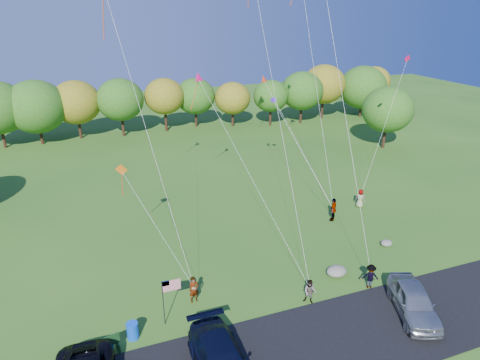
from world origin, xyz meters
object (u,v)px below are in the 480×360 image
object	(u,v)px
flyer_c	(370,276)
trash_barrel	(133,331)
park_bench	(100,347)
flyer_e	(360,198)
minivan_silver	(414,301)
flyer_d	(333,209)
flyer_b	(310,292)
flyer_a	(194,289)

from	to	relation	value
flyer_c	trash_barrel	distance (m)	14.26
flyer_c	park_bench	xyz separation A→B (m)	(-15.89, -0.01, -0.22)
park_bench	flyer_e	bearing A→B (deg)	8.95
minivan_silver	flyer_d	xyz separation A→B (m)	(1.96, 11.42, 0.10)
park_bench	minivan_silver	bearing A→B (deg)	-24.94
flyer_b	trash_barrel	bearing A→B (deg)	-143.78
flyer_e	trash_barrel	bearing A→B (deg)	74.43
flyer_b	flyer_a	bearing A→B (deg)	-161.41
trash_barrel	park_bench	bearing A→B (deg)	-155.84
minivan_silver	flyer_c	bearing A→B (deg)	125.37
flyer_e	flyer_d	bearing A→B (deg)	70.83
flyer_c	flyer_d	bearing A→B (deg)	-81.93
flyer_d	flyer_a	bearing A→B (deg)	-20.33
minivan_silver	park_bench	world-z (taller)	minivan_silver
flyer_a	trash_barrel	distance (m)	4.19
flyer_a	park_bench	bearing A→B (deg)	-163.59
minivan_silver	flyer_a	distance (m)	12.44
flyer_a	trash_barrel	bearing A→B (deg)	-163.28
trash_barrel	flyer_e	bearing A→B (deg)	23.93
minivan_silver	flyer_a	xyz separation A→B (m)	(-11.19, 5.43, -0.04)
flyer_b	park_bench	xyz separation A→B (m)	(-11.69, -0.01, -0.19)
flyer_b	flyer_d	distance (m)	10.93
flyer_a	flyer_b	xyz separation A→B (m)	(6.27, -2.50, -0.07)
flyer_b	flyer_c	world-z (taller)	flyer_c
flyer_a	trash_barrel	xyz separation A→B (m)	(-3.78, -1.78, -0.37)
flyer_c	trash_barrel	world-z (taller)	flyer_c
minivan_silver	flyer_b	xyz separation A→B (m)	(-4.92, 2.93, -0.11)
flyer_d	trash_barrel	world-z (taller)	flyer_d
flyer_d	park_bench	xyz separation A→B (m)	(-18.58, -8.51, -0.40)
flyer_a	flyer_e	size ratio (longest dim) A/B	1.02
flyer_c	flyer_e	xyz separation A→B (m)	(6.18, 9.79, 0.02)
flyer_a	flyer_c	world-z (taller)	flyer_a
flyer_d	minivan_silver	bearing A→B (deg)	35.44
flyer_b	flyer_d	bearing A→B (deg)	91.34
flyer_d	flyer_e	world-z (taller)	flyer_d
minivan_silver	flyer_b	size ratio (longest dim) A/B	3.12
flyer_c	flyer_d	xyz separation A→B (m)	(2.69, 8.49, 0.17)
flyer_d	park_bench	world-z (taller)	flyer_d
minivan_silver	trash_barrel	xyz separation A→B (m)	(-14.97, 3.65, -0.41)
flyer_e	park_bench	size ratio (longest dim) A/B	0.85
flyer_a	flyer_c	size ratio (longest dim) A/B	1.04
flyer_d	trash_barrel	distance (m)	18.63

